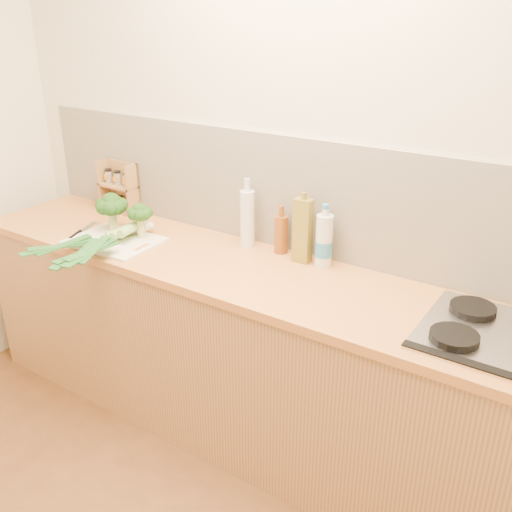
{
  "coord_description": "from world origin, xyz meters",
  "views": [
    {
      "loc": [
        1.24,
        -0.69,
        1.96
      ],
      "look_at": [
        0.04,
        1.1,
        1.02
      ],
      "focal_mm": 40.0,
      "sensor_mm": 36.0,
      "label": 1
    }
  ],
  "objects_px": {
    "gas_hob": "(507,338)",
    "chefs_knife": "(79,233)",
    "spice_rack": "(120,190)",
    "chopping_board": "(115,241)"
  },
  "relations": [
    {
      "from": "gas_hob",
      "to": "spice_rack",
      "type": "relative_size",
      "value": 2.04
    },
    {
      "from": "gas_hob",
      "to": "chefs_knife",
      "type": "bearing_deg",
      "value": -176.05
    },
    {
      "from": "chopping_board",
      "to": "chefs_knife",
      "type": "distance_m",
      "value": 0.23
    },
    {
      "from": "spice_rack",
      "to": "chefs_knife",
      "type": "bearing_deg",
      "value": -77.44
    },
    {
      "from": "gas_hob",
      "to": "chopping_board",
      "type": "height_order",
      "value": "gas_hob"
    },
    {
      "from": "gas_hob",
      "to": "spice_rack",
      "type": "bearing_deg",
      "value": 173.36
    },
    {
      "from": "spice_rack",
      "to": "chopping_board",
      "type": "bearing_deg",
      "value": -48.56
    },
    {
      "from": "chefs_knife",
      "to": "spice_rack",
      "type": "relative_size",
      "value": 0.92
    },
    {
      "from": "chefs_knife",
      "to": "spice_rack",
      "type": "height_order",
      "value": "spice_rack"
    },
    {
      "from": "chopping_board",
      "to": "spice_rack",
      "type": "xyz_separation_m",
      "value": [
        -0.32,
        0.36,
        0.12
      ]
    }
  ]
}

